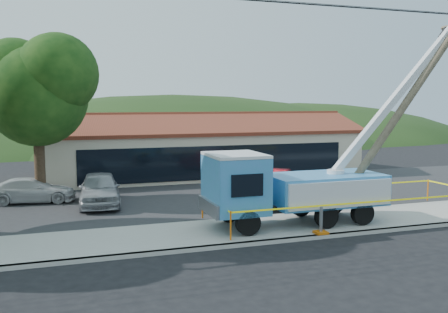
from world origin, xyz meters
TOP-DOWN VIEW (x-y plane):
  - ground at (0.00, 0.00)m, footprint 120.00×120.00m
  - curb at (0.00, 2.10)m, footprint 60.00×0.25m
  - sidewalk at (0.00, 4.00)m, footprint 60.00×4.00m
  - parking_lot at (0.00, 12.00)m, footprint 60.00×12.00m
  - strip_mall at (4.00, 19.98)m, footprint 22.50×8.53m
  - tree_lot at (-7.00, 13.00)m, footprint 6.30×5.60m
  - hill_center at (10.00, 55.00)m, footprint 89.60×64.00m
  - hill_east at (30.00, 55.00)m, footprint 72.80×52.00m
  - utility_truck at (3.40, 4.09)m, footprint 13.07×4.23m
  - leaning_pole at (9.03, 3.93)m, footprint 7.54×2.00m
  - caution_tape at (6.29, 4.41)m, footprint 12.60×3.87m
  - car_silver at (-4.10, 11.09)m, footprint 2.40×5.11m
  - car_red at (5.10, 9.93)m, footprint 4.05×4.89m
  - car_white at (-7.44, 12.94)m, footprint 4.66×2.36m

SIDE VIEW (x-z plane):
  - ground at x=0.00m, z-range 0.00..0.00m
  - hill_center at x=10.00m, z-range -16.00..16.00m
  - hill_east at x=30.00m, z-range -13.00..13.00m
  - car_silver at x=-4.10m, z-range -0.85..0.85m
  - car_red at x=5.10m, z-range -0.79..0.79m
  - car_white at x=-7.44m, z-range -0.65..0.65m
  - parking_lot at x=0.00m, z-range 0.00..0.10m
  - curb at x=0.00m, z-range 0.00..0.15m
  - sidewalk at x=0.00m, z-range 0.00..0.15m
  - caution_tape at x=6.29m, z-range 0.43..1.55m
  - utility_truck at x=3.40m, z-range -3.00..6.76m
  - strip_mall at x=4.00m, z-range -0.46..4.22m
  - leaning_pole at x=9.03m, z-range 0.51..10.22m
  - tree_lot at x=-7.00m, z-range 1.74..10.68m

